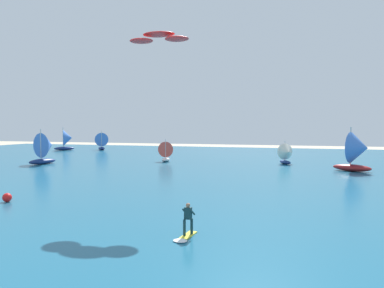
# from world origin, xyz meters

# --- Properties ---
(ocean) EXTENTS (160.00, 90.00, 0.10)m
(ocean) POSITION_xyz_m (0.00, 49.88, 0.05)
(ocean) COLOR #1E607F
(ocean) RESTS_ON ground
(kitesurfer) EXTENTS (0.78, 2.00, 1.67)m
(kitesurfer) POSITION_xyz_m (0.55, 17.67, 0.70)
(kitesurfer) COLOR yellow
(kitesurfer) RESTS_ON ocean
(kite) EXTENTS (4.73, 1.81, 0.70)m
(kite) POSITION_xyz_m (-4.33, 26.05, 12.33)
(kite) COLOR red
(sailboat_mid_left) EXTENTS (2.60, 3.05, 3.54)m
(sailboat_mid_left) POSITION_xyz_m (-14.35, 53.42, 1.72)
(sailboat_mid_left) COLOR white
(sailboat_mid_left) RESTS_ON ocean
(sailboat_trailing) EXTENTS (4.00, 4.58, 5.16)m
(sailboat_trailing) POSITION_xyz_m (-30.09, 44.35, 2.46)
(sailboat_trailing) COLOR navy
(sailboat_trailing) RESTS_ON ocean
(sailboat_far_right) EXTENTS (2.76, 3.08, 3.43)m
(sailboat_far_right) POSITION_xyz_m (4.30, 54.14, 1.67)
(sailboat_far_right) COLOR navy
(sailboat_far_right) RESTS_ON ocean
(sailboat_heeled_over) EXTENTS (4.03, 4.08, 4.60)m
(sailboat_heeled_over) POSITION_xyz_m (-39.62, 74.95, 2.21)
(sailboat_heeled_over) COLOR navy
(sailboat_heeled_over) RESTS_ON ocean
(sailboat_outermost) EXTENTS (4.90, 4.37, 5.48)m
(sailboat_outermost) POSITION_xyz_m (12.89, 47.84, 2.61)
(sailboat_outermost) COLOR maroon
(sailboat_outermost) RESTS_ON ocean
(sailboat_near_shore) EXTENTS (4.85, 4.68, 5.42)m
(sailboat_near_shore) POSITION_xyz_m (-46.49, 71.24, 2.58)
(sailboat_near_shore) COLOR navy
(sailboat_near_shore) RESTS_ON ocean
(marker_buoy) EXTENTS (0.65, 0.65, 0.65)m
(marker_buoy) POSITION_xyz_m (-14.48, 21.51, 0.43)
(marker_buoy) COLOR red
(marker_buoy) RESTS_ON ocean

